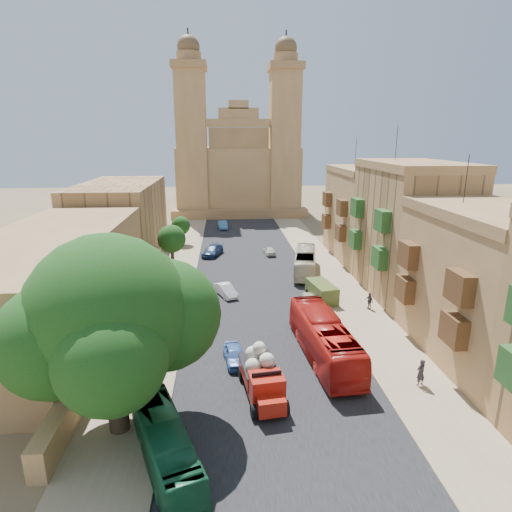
{
  "coord_description": "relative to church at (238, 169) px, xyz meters",
  "views": [
    {
      "loc": [
        -3.3,
        -17.5,
        16.11
      ],
      "look_at": [
        0.0,
        26.0,
        4.0
      ],
      "focal_mm": 30.0,
      "sensor_mm": 36.0,
      "label": 1
    }
  ],
  "objects": [
    {
      "name": "ground",
      "position": [
        0.0,
        -78.61,
        -9.52
      ],
      "size": [
        260.0,
        260.0,
        0.0
      ],
      "primitive_type": "plane",
      "color": "brown"
    },
    {
      "name": "road_surface",
      "position": [
        0.0,
        -48.61,
        -9.51
      ],
      "size": [
        14.0,
        140.0,
        0.01
      ],
      "primitive_type": "cube",
      "color": "black",
      "rests_on": "ground"
    },
    {
      "name": "sidewalk_east",
      "position": [
        9.5,
        -48.61,
        -9.51
      ],
      "size": [
        5.0,
        140.0,
        0.01
      ],
      "primitive_type": "cube",
      "color": "#937E60",
      "rests_on": "ground"
    },
    {
      "name": "sidewalk_west",
      "position": [
        -9.5,
        -48.61,
        -9.51
      ],
      "size": [
        5.0,
        140.0,
        0.01
      ],
      "primitive_type": "cube",
      "color": "#937E60",
      "rests_on": "ground"
    },
    {
      "name": "kerb_east",
      "position": [
        7.0,
        -48.61,
        -9.46
      ],
      "size": [
        0.25,
        140.0,
        0.12
      ],
      "primitive_type": "cube",
      "color": "#937E60",
      "rests_on": "ground"
    },
    {
      "name": "kerb_west",
      "position": [
        -7.0,
        -48.61,
        -9.46
      ],
      "size": [
        0.25,
        140.0,
        0.12
      ],
      "primitive_type": "cube",
      "color": "#937E60",
      "rests_on": "ground"
    },
    {
      "name": "townhouse_b",
      "position": [
        15.95,
        -67.61,
        -3.86
      ],
      "size": [
        9.0,
        14.0,
        14.9
      ],
      "color": "#9D7547",
      "rests_on": "ground"
    },
    {
      "name": "townhouse_c",
      "position": [
        15.95,
        -53.61,
        -2.61
      ],
      "size": [
        9.0,
        14.0,
        17.4
      ],
      "color": "#A87D4C",
      "rests_on": "ground"
    },
    {
      "name": "townhouse_d",
      "position": [
        15.95,
        -39.61,
        -3.36
      ],
      "size": [
        9.0,
        14.0,
        15.9
      ],
      "color": "#9D7547",
      "rests_on": "ground"
    },
    {
      "name": "west_wall",
      "position": [
        -12.5,
        -58.61,
        -8.62
      ],
      "size": [
        1.0,
        40.0,
        1.8
      ],
      "primitive_type": "cube",
      "color": "#9D7547",
      "rests_on": "ground"
    },
    {
      "name": "west_building_low",
      "position": [
        -18.0,
        -60.61,
        -5.32
      ],
      "size": [
        10.0,
        28.0,
        8.4
      ],
      "primitive_type": "cube",
      "color": "olive",
      "rests_on": "ground"
    },
    {
      "name": "west_building_mid",
      "position": [
        -18.0,
        -34.61,
        -4.52
      ],
      "size": [
        10.0,
        22.0,
        10.0
      ],
      "primitive_type": "cube",
      "color": "#A87D4C",
      "rests_on": "ground"
    },
    {
      "name": "church",
      "position": [
        0.0,
        0.0,
        0.0
      ],
      "size": [
        28.0,
        22.5,
        36.3
      ],
      "color": "#9D7547",
      "rests_on": "ground"
    },
    {
      "name": "ficus_tree",
      "position": [
        -9.4,
        -74.61,
        -2.77
      ],
      "size": [
        11.42,
        10.5,
        11.42
      ],
      "color": "#37271B",
      "rests_on": "ground"
    },
    {
      "name": "street_tree_a",
      "position": [
        -10.0,
        -66.61,
        -5.99
      ],
      "size": [
        3.42,
        3.42,
        5.26
      ],
      "color": "#37271B",
      "rests_on": "ground"
    },
    {
      "name": "street_tree_b",
      "position": [
        -10.0,
        -54.61,
        -6.12
      ],
      "size": [
        3.3,
        3.3,
        5.07
      ],
      "color": "#37271B",
      "rests_on": "ground"
    },
    {
      "name": "street_tree_c",
      "position": [
        -10.0,
        -42.61,
        -5.83
      ],
      "size": [
        3.57,
        3.57,
        5.49
      ],
      "color": "#37271B",
      "rests_on": "ground"
    },
    {
      "name": "street_tree_d",
      "position": [
        -10.0,
        -30.61,
        -6.55
      ],
      "size": [
        2.89,
        2.89,
        4.44
      ],
      "color": "#37271B",
      "rests_on": "ground"
    },
    {
      "name": "red_truck",
      "position": [
        -1.08,
        -71.97,
        -8.04
      ],
      "size": [
        2.94,
        5.97,
        3.36
      ],
      "color": "#AD1A0D",
      "rests_on": "ground"
    },
    {
      "name": "olive_pickup",
      "position": [
        6.5,
        -55.66,
        -8.62
      ],
      "size": [
        2.69,
        4.69,
        1.82
      ],
      "color": "#475A21",
      "rests_on": "ground"
    },
    {
      "name": "bus_green_north",
      "position": [
        -6.5,
        -77.61,
        -8.32
      ],
      "size": [
        4.88,
        8.72,
        2.38
      ],
      "primitive_type": "imported",
      "rotation": [
        0.0,
        0.0,
        0.36
      ],
      "color": "#185D38",
      "rests_on": "ground"
    },
    {
      "name": "bus_red_east",
      "position": [
        4.0,
        -67.39,
        -7.93
      ],
      "size": [
        3.54,
        11.58,
        3.18
      ],
      "primitive_type": "imported",
      "rotation": [
        0.0,
        0.0,
        3.22
      ],
      "color": "red",
      "rests_on": "ground"
    },
    {
      "name": "bus_cream_east",
      "position": [
        6.5,
        -46.55,
        -8.09
      ],
      "size": [
        4.45,
        10.52,
        2.85
      ],
      "primitive_type": "imported",
      "rotation": [
        0.0,
        0.0,
        2.94
      ],
      "color": "beige",
      "rests_on": "ground"
    },
    {
      "name": "car_blue_a",
      "position": [
        -2.73,
        -67.59,
        -8.9
      ],
      "size": [
        1.92,
        3.79,
        1.24
      ],
      "primitive_type": "imported",
      "rotation": [
        0.0,
        0.0,
        0.13
      ],
      "color": "#4E7EC4",
      "rests_on": "ground"
    },
    {
      "name": "car_white_a",
      "position": [
        -3.25,
        -53.66,
        -8.89
      ],
      "size": [
        2.65,
        3.98,
        1.24
      ],
      "primitive_type": "imported",
      "rotation": [
        0.0,
        0.0,
        0.39
      ],
      "color": "white",
      "rests_on": "ground"
    },
    {
      "name": "car_cream",
      "position": [
        5.0,
        -56.64,
        -8.95
      ],
      "size": [
        3.39,
        4.45,
        1.12
      ],
      "primitive_type": "imported",
      "rotation": [
        0.0,
        0.0,
        2.71
      ],
      "color": "beige",
      "rests_on": "ground"
    },
    {
      "name": "car_dkblue",
      "position": [
        -5.0,
        -37.49,
        -8.8
      ],
      "size": [
        3.45,
        5.3,
        1.43
      ],
      "primitive_type": "imported",
      "rotation": [
        0.0,
        0.0,
        -0.32
      ],
      "color": "navy",
      "rests_on": "ground"
    },
    {
      "name": "car_white_b",
      "position": [
        3.04,
        -37.65,
        -8.94
      ],
      "size": [
        1.71,
        3.48,
        1.14
      ],
      "primitive_type": "imported",
      "rotation": [
        0.0,
        0.0,
        3.25
      ],
      "color": "silver",
      "rests_on": "ground"
    },
    {
      "name": "car_blue_b",
      "position": [
        -3.55,
        -19.23,
        -8.81
      ],
      "size": [
        1.89,
        4.42,
        1.42
      ],
      "primitive_type": "imported",
      "rotation": [
        0.0,
        0.0,
        0.09
      ],
      "color": "#4281BB",
      "rests_on": "ground"
    },
    {
      "name": "pedestrian_a",
      "position": [
        9.62,
        -71.58,
        -8.56
      ],
      "size": [
        0.82,
        0.69,
        1.91
      ],
      "primitive_type": "imported",
      "rotation": [
        0.0,
        0.0,
        3.53
      ],
      "color": "#2C262F",
      "rests_on": "ground"
    },
    {
      "name": "pedestrian_c",
      "position": [
        10.61,
        -58.28,
        -8.69
      ],
      "size": [
        0.73,
        1.04,
        1.64
      ],
      "primitive_type": "imported",
      "rotation": [
        0.0,
        0.0,
        5.09
      ],
      "color": "#38383A",
      "rests_on": "ground"
    }
  ]
}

